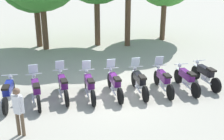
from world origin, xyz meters
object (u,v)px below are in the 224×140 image
Objects in this scene: motorcycle_4 at (115,83)px; motorcycle_6 at (163,80)px; motorcycle_7 at (186,79)px; person_0 at (19,109)px; motorcycle_3 at (89,85)px; motorcycle_1 at (36,90)px; motorcycle_5 at (139,82)px; motorcycle_8 at (205,75)px; motorcycle_2 at (63,85)px; motorcycle_0 at (8,92)px.

motorcycle_4 is 1.00× the size of motorcycle_6.
motorcycle_7 is 1.36× the size of person_0.
motorcycle_6 is 5.96m from person_0.
person_0 is (-5.54, -2.18, 0.41)m from motorcycle_6.
motorcycle_3 and motorcycle_6 have the same top height.
motorcycle_5 is at bearing -97.39° from motorcycle_1.
motorcycle_5 is at bearing 89.84° from motorcycle_8.
motorcycle_1 and motorcycle_5 have the same top height.
motorcycle_4 and motorcycle_6 have the same top height.
motorcycle_3 is 3.38m from person_0.
person_0 is (-2.46, -2.28, 0.41)m from motorcycle_3.
motorcycle_3 is at bearing 86.21° from motorcycle_7.
motorcycle_1 and motorcycle_6 have the same top height.
motorcycle_4 is at bearing -102.06° from motorcycle_2.
motorcycle_0 is 1.00× the size of motorcycle_2.
motorcycle_8 is (5.12, 0.12, -0.01)m from motorcycle_3.
person_0 is at bearing 162.43° from motorcycle_1.
motorcycle_5 is at bearing -88.09° from motorcycle_0.
motorcycle_3 and motorcycle_5 have the same top height.
motorcycle_4 is at bearing 88.52° from motorcycle_8.
motorcycle_1 is at bearing -159.38° from person_0.
motorcycle_4 is at bearing 153.88° from person_0.
motorcycle_5 is at bearing -94.35° from motorcycle_4.
motorcycle_8 is at bearing -95.86° from motorcycle_1.
motorcycle_5 is 3.08m from motorcycle_8.
motorcycle_2 reaches higher than motorcycle_8.
motorcycle_6 is at bearing -97.85° from motorcycle_1.
motorcycle_1 reaches higher than motorcycle_0.
person_0 is at bearing 104.02° from motorcycle_8.
motorcycle_3 is 5.12m from motorcycle_8.
motorcycle_2 is 1.00× the size of motorcycle_4.
motorcycle_0 is 6.15m from motorcycle_6.
motorcycle_6 is (3.08, -0.10, 0.00)m from motorcycle_3.
motorcycle_3 is 2.05m from motorcycle_5.
person_0 is at bearing 106.32° from motorcycle_7.
motorcycle_5 is at bearing 85.76° from motorcycle_7.
motorcycle_1 is 1.36× the size of person_0.
motorcycle_2 is 3.09m from motorcycle_5.
motorcycle_5 reaches higher than motorcycle_0.
motorcycle_4 is (1.02, -0.03, 0.00)m from motorcycle_3.
motorcycle_4 is 4.10m from motorcycle_8.
motorcycle_0 is 1.02m from motorcycle_1.
motorcycle_0 is at bearing 89.31° from motorcycle_5.
motorcycle_3 is 1.00× the size of motorcycle_7.
motorcycle_6 is (4.10, -0.31, 0.00)m from motorcycle_2.
motorcycle_1 is at bearing 87.36° from motorcycle_7.
motorcycle_6 is at bearing -99.97° from motorcycle_2.
motorcycle_0 is at bearing 90.10° from motorcycle_6.
motorcycle_7 is (1.02, -0.05, -0.01)m from motorcycle_6.
motorcycle_0 is 2.05m from motorcycle_2.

